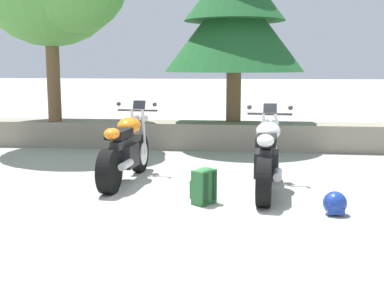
% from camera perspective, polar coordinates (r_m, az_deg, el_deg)
% --- Properties ---
extents(ground_plane, '(120.00, 120.00, 0.00)m').
position_cam_1_polar(ground_plane, '(5.97, 1.19, -8.01)').
color(ground_plane, '#A3A099').
extents(stone_wall, '(36.00, 0.80, 0.55)m').
position_cam_1_polar(stone_wall, '(10.60, 3.71, 0.98)').
color(stone_wall, gray).
rests_on(stone_wall, ground).
extents(motorcycle_orange_near_left, '(0.67, 2.07, 1.18)m').
position_cam_1_polar(motorcycle_orange_near_left, '(7.59, -7.51, -0.65)').
color(motorcycle_orange_near_left, black).
rests_on(motorcycle_orange_near_left, ground).
extents(motorcycle_white_centre, '(0.67, 2.07, 1.18)m').
position_cam_1_polar(motorcycle_white_centre, '(6.98, 8.58, -1.52)').
color(motorcycle_white_centre, black).
rests_on(motorcycle_white_centre, ground).
extents(rider_backpack, '(0.34, 0.35, 0.47)m').
position_cam_1_polar(rider_backpack, '(6.36, 1.34, -4.69)').
color(rider_backpack, '#2D6B38').
rests_on(rider_backpack, ground).
extents(rider_helmet, '(0.28, 0.28, 0.28)m').
position_cam_1_polar(rider_helmet, '(6.14, 16.01, -6.55)').
color(rider_helmet, navy).
rests_on(rider_helmet, ground).
extents(pine_tree_mid_left, '(2.95, 2.95, 4.00)m').
position_cam_1_polar(pine_tree_mid_left, '(10.81, 4.89, 14.80)').
color(pine_tree_mid_left, brown).
rests_on(pine_tree_mid_left, stone_wall).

